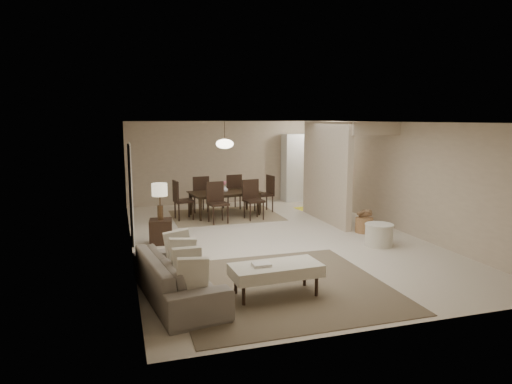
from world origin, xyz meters
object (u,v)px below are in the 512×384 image
object	(u,v)px
pantry_cabinet	(301,167)
wicker_basket	(364,225)
round_pouf	(379,235)
dining_table	(225,204)
sofa	(178,277)
ottoman_bench	(276,271)
side_table	(161,231)

from	to	relation	value
pantry_cabinet	wicker_basket	xyz separation A→B (m)	(-0.23, -4.28, -0.88)
round_pouf	dining_table	world-z (taller)	dining_table
pantry_cabinet	sofa	bearing A→B (deg)	-124.65
ottoman_bench	wicker_basket	world-z (taller)	ottoman_bench
pantry_cabinet	round_pouf	bearing A→B (deg)	-95.45
pantry_cabinet	wicker_basket	world-z (taller)	pantry_cabinet
sofa	ottoman_bench	xyz separation A→B (m)	(1.39, -0.30, 0.06)
dining_table	side_table	bearing A→B (deg)	-138.08
wicker_basket	dining_table	world-z (taller)	dining_table
ottoman_bench	pantry_cabinet	bearing A→B (deg)	62.00
pantry_cabinet	ottoman_bench	xyz separation A→B (m)	(-3.41, -7.24, -0.67)
sofa	round_pouf	bearing A→B (deg)	-78.14
round_pouf	wicker_basket	size ratio (longest dim) A/B	1.45
pantry_cabinet	side_table	size ratio (longest dim) A/B	4.18
round_pouf	dining_table	size ratio (longest dim) A/B	0.32
side_table	sofa	bearing A→B (deg)	-90.93
ottoman_bench	dining_table	xyz separation A→B (m)	(0.57, 5.67, -0.06)
ottoman_bench	round_pouf	bearing A→B (deg)	30.32
ottoman_bench	round_pouf	xyz separation A→B (m)	(2.90, 1.89, -0.16)
round_pouf	side_table	bearing A→B (deg)	160.48
pantry_cabinet	sofa	size ratio (longest dim) A/B	0.95
round_pouf	ottoman_bench	bearing A→B (deg)	-146.90
pantry_cabinet	side_table	bearing A→B (deg)	-140.97
wicker_basket	ottoman_bench	bearing A→B (deg)	-137.06
pantry_cabinet	round_pouf	xyz separation A→B (m)	(-0.51, -5.35, -0.83)
pantry_cabinet	side_table	xyz separation A→B (m)	(-4.75, -3.85, -0.80)
wicker_basket	sofa	bearing A→B (deg)	-149.78
sofa	round_pouf	size ratio (longest dim) A/B	3.82
pantry_cabinet	sofa	world-z (taller)	pantry_cabinet
pantry_cabinet	wicker_basket	size ratio (longest dim) A/B	5.27
sofa	round_pouf	world-z (taller)	sofa
dining_table	ottoman_bench	bearing A→B (deg)	-103.79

